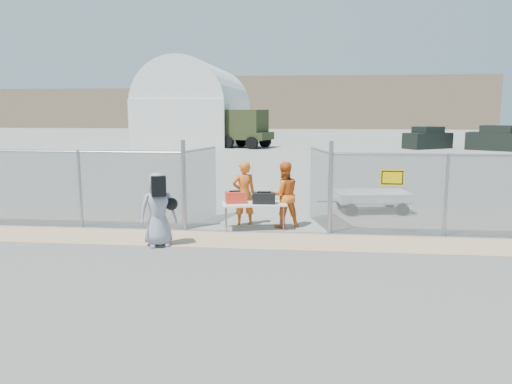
# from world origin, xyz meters

# --- Properties ---
(ground) EXTENTS (160.00, 160.00, 0.00)m
(ground) POSITION_xyz_m (0.00, 0.00, 0.00)
(ground) COLOR #595959
(tarmac_inside) EXTENTS (160.00, 80.00, 0.01)m
(tarmac_inside) POSITION_xyz_m (0.00, 42.00, 0.01)
(tarmac_inside) COLOR gray
(tarmac_inside) RESTS_ON ground
(dirt_strip) EXTENTS (44.00, 1.60, 0.01)m
(dirt_strip) POSITION_xyz_m (0.00, 1.00, 0.01)
(dirt_strip) COLOR tan
(dirt_strip) RESTS_ON ground
(distant_hills) EXTENTS (140.00, 6.00, 9.00)m
(distant_hills) POSITION_xyz_m (5.00, 78.00, 4.50)
(distant_hills) COLOR #7F684F
(distant_hills) RESTS_ON ground
(chain_link_fence) EXTENTS (40.00, 0.20, 2.20)m
(chain_link_fence) POSITION_xyz_m (0.00, 2.00, 1.10)
(chain_link_fence) COLOR gray
(chain_link_fence) RESTS_ON ground
(quonset_hangar) EXTENTS (9.00, 18.00, 8.00)m
(quonset_hangar) POSITION_xyz_m (-10.00, 40.00, 4.00)
(quonset_hangar) COLOR white
(quonset_hangar) RESTS_ON ground
(folding_table) EXTENTS (1.88, 1.09, 0.75)m
(folding_table) POSITION_xyz_m (-0.08, 2.22, 0.37)
(folding_table) COLOR white
(folding_table) RESTS_ON ground
(orange_bag) EXTENTS (0.58, 0.47, 0.32)m
(orange_bag) POSITION_xyz_m (-0.61, 2.17, 0.91)
(orange_bag) COLOR red
(orange_bag) RESTS_ON folding_table
(black_duffel) EXTENTS (0.64, 0.40, 0.30)m
(black_duffel) POSITION_xyz_m (0.20, 2.20, 0.90)
(black_duffel) COLOR black
(black_duffel) RESTS_ON folding_table
(security_worker_left) EXTENTS (0.79, 0.65, 1.86)m
(security_worker_left) POSITION_xyz_m (-0.43, 2.73, 0.93)
(security_worker_left) COLOR orange
(security_worker_left) RESTS_ON ground
(security_worker_right) EXTENTS (1.11, 1.00, 1.88)m
(security_worker_right) POSITION_xyz_m (0.73, 2.56, 0.94)
(security_worker_right) COLOR orange
(security_worker_right) RESTS_ON ground
(visitor) EXTENTS (1.05, 0.91, 1.82)m
(visitor) POSITION_xyz_m (-2.22, 0.29, 0.91)
(visitor) COLOR gray
(visitor) RESTS_ON ground
(utility_trailer) EXTENTS (3.19, 1.98, 0.72)m
(utility_trailer) POSITION_xyz_m (3.47, 5.03, 0.36)
(utility_trailer) COLOR white
(utility_trailer) RESTS_ON ground
(military_truck) EXTENTS (7.37, 4.72, 3.30)m
(military_truck) POSITION_xyz_m (-5.32, 32.53, 1.65)
(military_truck) COLOR #2D3318
(military_truck) RESTS_ON ground
(parked_vehicle_near) EXTENTS (4.42, 3.71, 1.84)m
(parked_vehicle_near) POSITION_xyz_m (11.48, 32.77, 0.92)
(parked_vehicle_near) COLOR black
(parked_vehicle_near) RESTS_ON ground
(parked_vehicle_mid) EXTENTS (4.80, 3.98, 1.99)m
(parked_vehicle_mid) POSITION_xyz_m (16.63, 31.43, 1.00)
(parked_vehicle_mid) COLOR black
(parked_vehicle_mid) RESTS_ON ground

